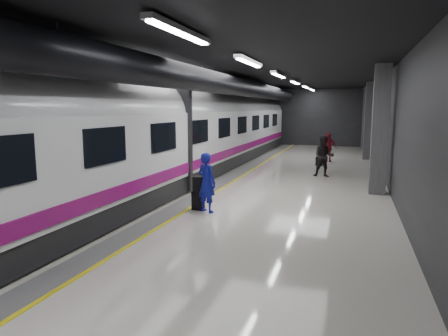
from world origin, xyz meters
The scene contains 9 objects.
ground centered at (0.00, 0.00, 0.00)m, with size 40.00×40.00×0.00m, color beige.
platform_hall centered at (-0.29, 0.96, 3.54)m, with size 10.02×40.02×4.51m.
train centered at (-3.25, 0.00, 2.07)m, with size 3.05×38.00×4.05m.
traveler_main centered at (-0.32, -2.25, 0.87)m, with size 0.64×0.42×1.75m, color #1823BA.
suitcase_main centered at (-0.65, -2.11, 0.28)m, with size 0.35×0.22×0.56m, color black.
shoulder_bag centered at (-0.62, -2.13, 0.79)m, with size 0.33×0.18×0.44m, color black.
traveler_far_a centered at (2.50, 4.93, 0.91)m, with size 0.88×0.69×1.82m, color black.
traveler_far_b centered at (2.35, 10.33, 0.81)m, with size 0.95×0.40×1.62m, color maroon.
suitcase_far centered at (2.04, 8.38, 0.24)m, with size 0.32×0.21×0.47m, color black.
Camera 1 is at (3.64, -12.92, 3.02)m, focal length 32.00 mm.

